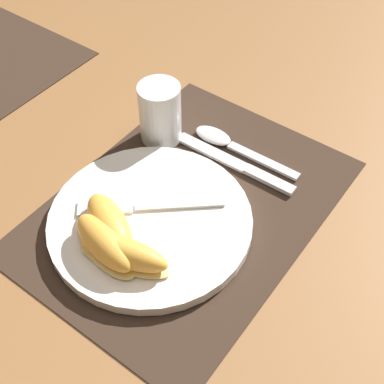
% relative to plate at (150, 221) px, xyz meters
% --- Properties ---
extents(ground_plane, '(3.00, 3.00, 0.00)m').
position_rel_plate_xyz_m(ground_plane, '(0.06, -0.02, -0.01)').
color(ground_plane, olive).
extents(placemat, '(0.46, 0.33, 0.00)m').
position_rel_plate_xyz_m(placemat, '(0.06, -0.02, -0.01)').
color(placemat, '#38281E').
rests_on(placemat, ground_plane).
extents(plate, '(0.28, 0.28, 0.02)m').
position_rel_plate_xyz_m(plate, '(0.00, 0.00, 0.00)').
color(plate, white).
rests_on(plate, placemat).
extents(juice_glass, '(0.06, 0.06, 0.10)m').
position_rel_plate_xyz_m(juice_glass, '(0.15, 0.10, 0.03)').
color(juice_glass, silver).
rests_on(juice_glass, placemat).
extents(knife, '(0.02, 0.20, 0.01)m').
position_rel_plate_xyz_m(knife, '(0.16, -0.03, -0.01)').
color(knife, silver).
rests_on(knife, placemat).
extents(spoon, '(0.03, 0.18, 0.01)m').
position_rel_plate_xyz_m(spoon, '(0.19, 0.01, -0.00)').
color(spoon, silver).
rests_on(spoon, placemat).
extents(fork, '(0.14, 0.16, 0.00)m').
position_rel_plate_xyz_m(fork, '(0.01, 0.02, 0.01)').
color(fork, silver).
rests_on(fork, plate).
extents(citrus_wedge_0, '(0.09, 0.12, 0.04)m').
position_rel_plate_xyz_m(citrus_wedge_0, '(-0.05, 0.02, 0.03)').
color(citrus_wedge_0, '#F4DB84').
rests_on(citrus_wedge_0, plate).
extents(citrus_wedge_1, '(0.07, 0.12, 0.04)m').
position_rel_plate_xyz_m(citrus_wedge_1, '(-0.08, 0.01, 0.03)').
color(citrus_wedge_1, '#F4DB84').
rests_on(citrus_wedge_1, plate).
extents(citrus_wedge_2, '(0.07, 0.13, 0.04)m').
position_rel_plate_xyz_m(citrus_wedge_2, '(-0.07, -0.02, 0.02)').
color(citrus_wedge_2, '#F4DB84').
rests_on(citrus_wedge_2, plate).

